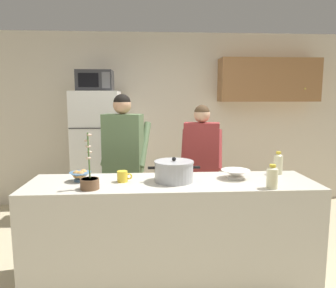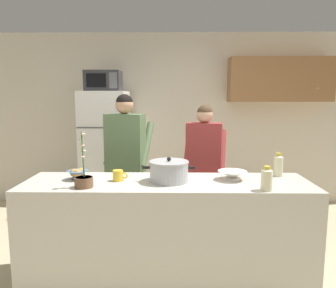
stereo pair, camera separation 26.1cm
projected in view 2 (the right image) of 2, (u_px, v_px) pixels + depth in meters
ground_plane at (167, 280)px, 2.96m from camera, size 14.00×14.00×0.00m
back_wall_unit at (185, 114)px, 5.00m from camera, size 6.00×0.48×2.60m
kitchen_island at (167, 232)px, 2.89m from camera, size 2.49×0.68×0.92m
refrigerator at (106, 152)px, 4.68m from camera, size 0.64×0.68×1.73m
microwave at (103, 81)px, 4.51m from camera, size 0.48×0.37×0.28m
person_near_pot at (126, 151)px, 3.63m from camera, size 0.58×0.51×1.68m
person_by_sink at (204, 157)px, 3.71m from camera, size 0.54×0.48×1.56m
cooking_pot at (169, 171)px, 2.81m from camera, size 0.45×0.34×0.22m
coffee_mug at (118, 176)px, 2.84m from camera, size 0.13×0.09×0.10m
bread_bowl at (78, 174)px, 2.89m from camera, size 0.19×0.19×0.10m
empty_bowl at (232, 175)px, 2.88m from camera, size 0.26×0.26×0.08m
bottle_near_edge at (278, 165)px, 3.00m from camera, size 0.08×0.08×0.22m
bottle_mid_counter at (267, 179)px, 2.54m from camera, size 0.09×0.09×0.20m
potted_orchid at (84, 179)px, 2.63m from camera, size 0.15×0.15×0.45m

